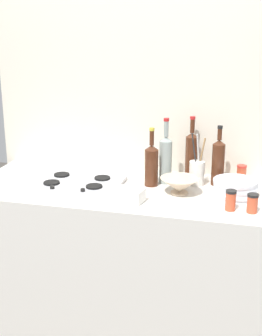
% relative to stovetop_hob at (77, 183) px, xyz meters
% --- Properties ---
extents(ground_plane, '(6.00, 6.00, 0.00)m').
position_rel_stovetop_hob_xyz_m(ground_plane, '(0.31, 0.02, -0.91)').
color(ground_plane, '#47423D').
rests_on(ground_plane, ground).
extents(counter_block, '(1.80, 0.70, 0.90)m').
position_rel_stovetop_hob_xyz_m(counter_block, '(0.31, 0.02, -0.46)').
color(counter_block, silver).
rests_on(counter_block, ground).
extents(backsplash_panel, '(1.90, 0.06, 2.26)m').
position_rel_stovetop_hob_xyz_m(backsplash_panel, '(0.31, 0.40, 0.22)').
color(backsplash_panel, beige).
rests_on(backsplash_panel, ground).
extents(stovetop_hob, '(0.50, 0.33, 0.04)m').
position_rel_stovetop_hob_xyz_m(stovetop_hob, '(0.00, 0.00, 0.00)').
color(stovetop_hob, '#B2B2B7').
rests_on(stovetop_hob, counter_block).
extents(plate_stack, '(0.24, 0.24, 0.09)m').
position_rel_stovetop_hob_xyz_m(plate_stack, '(0.87, 0.04, 0.03)').
color(plate_stack, white).
rests_on(plate_stack, counter_block).
extents(wine_bottle_leftmost, '(0.08, 0.08, 0.33)m').
position_rel_stovetop_hob_xyz_m(wine_bottle_leftmost, '(0.41, 0.10, 0.11)').
color(wine_bottle_leftmost, '#472314').
rests_on(wine_bottle_leftmost, counter_block).
extents(wine_bottle_mid_left, '(0.07, 0.07, 0.38)m').
position_rel_stovetop_hob_xyz_m(wine_bottle_mid_left, '(0.47, 0.17, 0.13)').
color(wine_bottle_mid_left, gray).
rests_on(wine_bottle_mid_left, counter_block).
extents(wine_bottle_mid_right, '(0.07, 0.07, 0.37)m').
position_rel_stovetop_hob_xyz_m(wine_bottle_mid_right, '(0.61, 0.30, 0.13)').
color(wine_bottle_mid_right, '#472314').
rests_on(wine_bottle_mid_right, counter_block).
extents(wine_bottle_rightmost, '(0.07, 0.07, 0.34)m').
position_rel_stovetop_hob_xyz_m(wine_bottle_rightmost, '(0.77, 0.21, 0.12)').
color(wine_bottle_rightmost, '#472314').
rests_on(wine_bottle_rightmost, counter_block).
extents(mixing_bowl, '(0.21, 0.21, 0.09)m').
position_rel_stovetop_hob_xyz_m(mixing_bowl, '(0.58, 0.00, 0.04)').
color(mixing_bowl, beige).
rests_on(mixing_bowl, counter_block).
extents(butter_dish, '(0.17, 0.12, 0.07)m').
position_rel_stovetop_hob_xyz_m(butter_dish, '(0.34, -0.17, 0.02)').
color(butter_dish, white).
rests_on(butter_dish, counter_block).
extents(utensil_crock, '(0.09, 0.09, 0.30)m').
position_rel_stovetop_hob_xyz_m(utensil_crock, '(0.66, 0.17, 0.06)').
color(utensil_crock, silver).
rests_on(utensil_crock, counter_block).
extents(condiment_jar_front, '(0.06, 0.06, 0.10)m').
position_rel_stovetop_hob_xyz_m(condiment_jar_front, '(0.90, 0.28, 0.04)').
color(condiment_jar_front, '#C64C2D').
rests_on(condiment_jar_front, counter_block).
extents(condiment_jar_rear, '(0.05, 0.05, 0.10)m').
position_rel_stovetop_hob_xyz_m(condiment_jar_rear, '(0.86, -0.16, 0.04)').
color(condiment_jar_rear, '#C64C2D').
rests_on(condiment_jar_rear, counter_block).
extents(condiment_jar_spare, '(0.05, 0.05, 0.10)m').
position_rel_stovetop_hob_xyz_m(condiment_jar_spare, '(0.96, -0.17, 0.03)').
color(condiment_jar_spare, '#C64C2D').
rests_on(condiment_jar_spare, counter_block).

